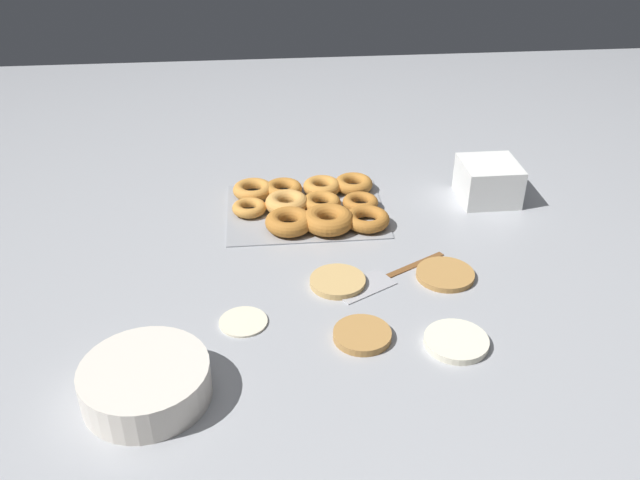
# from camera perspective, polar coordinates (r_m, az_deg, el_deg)

# --- Properties ---
(ground_plane) EXTENTS (3.00, 3.00, 0.00)m
(ground_plane) POSITION_cam_1_polar(r_m,az_deg,el_deg) (1.36, 0.90, -2.98)
(ground_plane) COLOR #9EA0A5
(pancake_0) EXTENTS (0.11, 0.11, 0.01)m
(pancake_0) POSITION_cam_1_polar(r_m,az_deg,el_deg) (1.33, 1.50, -3.51)
(pancake_0) COLOR tan
(pancake_0) RESTS_ON ground_plane
(pancake_1) EXTENTS (0.12, 0.12, 0.01)m
(pancake_1) POSITION_cam_1_polar(r_m,az_deg,el_deg) (1.38, 10.50, -2.87)
(pancake_1) COLOR #B27F42
(pancake_1) RESTS_ON ground_plane
(pancake_2) EXTENTS (0.10, 0.10, 0.01)m
(pancake_2) POSITION_cam_1_polar(r_m,az_deg,el_deg) (1.20, 3.58, -7.98)
(pancake_2) COLOR #B27F42
(pancake_2) RESTS_ON ground_plane
(pancake_3) EXTENTS (0.09, 0.09, 0.01)m
(pancake_3) POSITION_cam_1_polar(r_m,az_deg,el_deg) (1.24, -6.48, -6.78)
(pancake_3) COLOR beige
(pancake_3) RESTS_ON ground_plane
(pancake_4) EXTENTS (0.11, 0.11, 0.01)m
(pancake_4) POSITION_cam_1_polar(r_m,az_deg,el_deg) (1.21, 11.40, -8.37)
(pancake_4) COLOR silver
(pancake_4) RESTS_ON ground_plane
(donut_tray) EXTENTS (0.36, 0.29, 0.04)m
(donut_tray) POSITION_cam_1_polar(r_m,az_deg,el_deg) (1.57, -0.80, 2.94)
(donut_tray) COLOR #93969B
(donut_tray) RESTS_ON ground_plane
(batter_bowl) EXTENTS (0.20, 0.20, 0.06)m
(batter_bowl) POSITION_cam_1_polar(r_m,az_deg,el_deg) (1.11, -14.47, -11.51)
(batter_bowl) COLOR silver
(batter_bowl) RESTS_ON ground_plane
(container_stack) EXTENTS (0.13, 0.13, 0.09)m
(container_stack) POSITION_cam_1_polar(r_m,az_deg,el_deg) (1.67, 13.98, 4.85)
(container_stack) COLOR white
(container_stack) RESTS_ON ground_plane
(spatula) EXTENTS (0.25, 0.16, 0.01)m
(spatula) POSITION_cam_1_polar(r_m,az_deg,el_deg) (1.34, 4.72, -3.46)
(spatula) COLOR brown
(spatula) RESTS_ON ground_plane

